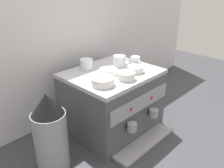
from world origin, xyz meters
The scene contains 12 objects.
ground_plane centered at (0.00, 0.00, 0.00)m, with size 4.00×4.00×0.00m, color #38383D.
tiled_backsplash_wall centered at (0.00, 0.35, 0.46)m, with size 2.80×0.03×0.92m, color silver.
espresso_machine centered at (0.00, 0.00, 0.20)m, with size 0.56×0.57×0.41m.
ceramic_cup_0 centered at (-0.07, 0.16, 0.44)m, with size 0.11×0.09×0.06m.
ceramic_cup_1 centered at (0.11, 0.04, 0.44)m, with size 0.08×0.12×0.07m.
ceramic_cup_2 centered at (0.17, -0.05, 0.44)m, with size 0.06×0.10×0.07m.
ceramic_bowl_0 centered at (-0.03, -0.14, 0.43)m, with size 0.10×0.10×0.04m.
ceramic_bowl_1 centered at (-0.05, -0.01, 0.43)m, with size 0.10×0.10×0.04m.
ceramic_bowl_2 centered at (-0.18, -0.10, 0.43)m, with size 0.13×0.13×0.04m.
ceramic_bowl_3 centered at (0.10, -0.11, 0.43)m, with size 0.10×0.10×0.04m.
coffee_grinder centered at (-0.49, -0.03, 0.22)m, with size 0.18×0.18×0.44m.
milk_pitcher centered at (0.41, -0.03, 0.06)m, with size 0.10×0.10×0.12m, color #B7B7BC.
Camera 1 is at (-0.98, -0.95, 0.95)m, focal length 37.79 mm.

